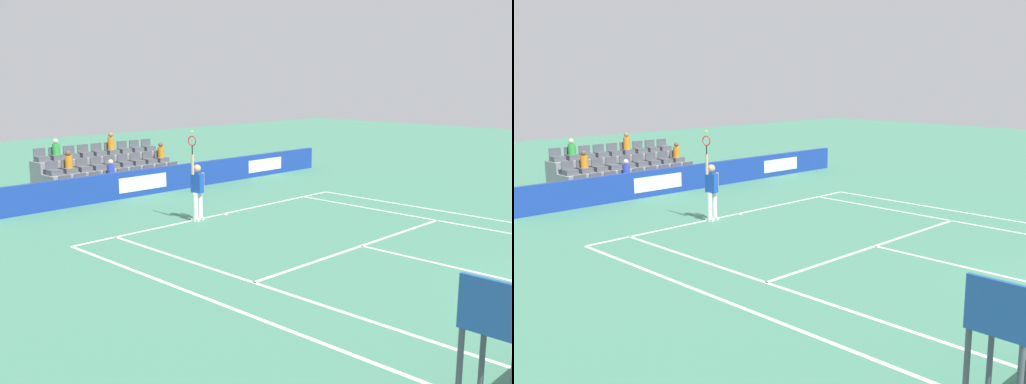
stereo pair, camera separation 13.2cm
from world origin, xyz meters
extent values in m
cube|color=white|center=(0.00, -11.89, 0.00)|extent=(10.97, 0.10, 0.01)
cube|color=white|center=(0.00, -6.40, 0.00)|extent=(8.23, 0.10, 0.01)
cube|color=white|center=(0.00, -3.20, 0.00)|extent=(0.10, 6.40, 0.01)
cube|color=white|center=(4.12, -5.95, 0.00)|extent=(0.10, 11.89, 0.01)
cube|color=white|center=(-4.12, -5.95, 0.00)|extent=(0.10, 11.89, 0.01)
cube|color=white|center=(5.49, -5.95, 0.00)|extent=(0.10, 11.89, 0.01)
cube|color=white|center=(-5.49, -5.95, 0.00)|extent=(0.10, 11.89, 0.01)
cube|color=white|center=(0.00, -11.79, 0.00)|extent=(0.10, 0.20, 0.01)
cube|color=#193899|center=(0.00, -16.49, 0.50)|extent=(20.21, 0.20, 1.00)
cube|color=white|center=(-6.74, -16.38, 0.50)|extent=(2.16, 0.01, 0.56)
cube|color=white|center=(0.00, -16.38, 0.50)|extent=(2.16, 0.01, 0.56)
cylinder|color=white|center=(1.05, -11.82, 0.45)|extent=(0.16, 0.16, 0.90)
cylinder|color=white|center=(1.28, -11.77, 0.45)|extent=(0.16, 0.16, 0.90)
cube|color=white|center=(1.05, -11.82, 0.04)|extent=(0.17, 0.28, 0.08)
cube|color=white|center=(1.28, -11.77, 0.04)|extent=(0.17, 0.28, 0.08)
cube|color=#1947B2|center=(1.16, -11.79, 1.20)|extent=(0.29, 0.40, 0.60)
sphere|color=#D3A884|center=(1.16, -11.79, 1.66)|extent=(0.24, 0.24, 0.24)
cylinder|color=#D3A884|center=(1.38, -11.75, 1.81)|extent=(0.09, 0.09, 0.62)
cylinder|color=#D3A884|center=(0.94, -11.79, 1.22)|extent=(0.09, 0.09, 0.56)
cylinder|color=black|center=(1.38, -11.75, 2.26)|extent=(0.04, 0.04, 0.28)
torus|color=red|center=(1.38, -11.75, 2.54)|extent=(0.09, 0.31, 0.31)
sphere|color=#D1E533|center=(1.38, -11.75, 2.82)|extent=(0.07, 0.07, 0.07)
cylinder|color=#474C54|center=(6.39, -0.28, 0.85)|extent=(0.07, 0.07, 1.71)
cube|color=#23519E|center=(6.69, 0.02, 1.75)|extent=(0.70, 0.70, 0.08)
cube|color=#23519E|center=(7.01, 0.02, 2.06)|extent=(0.06, 0.70, 0.55)
cube|color=#474C54|center=(6.69, -0.30, 1.93)|extent=(0.56, 0.05, 0.04)
cube|color=gray|center=(0.00, -17.57, 0.21)|extent=(5.58, 0.95, 0.42)
cube|color=#545960|center=(-2.48, -17.57, 0.52)|extent=(0.48, 0.44, 0.20)
cube|color=#545960|center=(-2.48, -17.77, 0.77)|extent=(0.48, 0.04, 0.30)
cube|color=#545960|center=(-1.86, -17.57, 0.52)|extent=(0.48, 0.44, 0.20)
cube|color=#545960|center=(-1.86, -17.77, 0.77)|extent=(0.48, 0.04, 0.30)
cube|color=#545960|center=(-1.24, -17.57, 0.52)|extent=(0.48, 0.44, 0.20)
cube|color=#545960|center=(-1.24, -17.77, 0.77)|extent=(0.48, 0.04, 0.30)
cube|color=#545960|center=(-0.62, -17.57, 0.52)|extent=(0.48, 0.44, 0.20)
cube|color=#545960|center=(-0.62, -17.77, 0.77)|extent=(0.48, 0.04, 0.30)
cube|color=#545960|center=(0.00, -17.57, 0.52)|extent=(0.48, 0.44, 0.20)
cube|color=#545960|center=(0.00, -17.77, 0.77)|extent=(0.48, 0.04, 0.30)
cube|color=#545960|center=(0.62, -17.57, 0.52)|extent=(0.48, 0.44, 0.20)
cube|color=#545960|center=(0.62, -17.77, 0.77)|extent=(0.48, 0.04, 0.30)
cube|color=#545960|center=(1.24, -17.57, 0.52)|extent=(0.48, 0.44, 0.20)
cube|color=#545960|center=(1.24, -17.77, 0.77)|extent=(0.48, 0.04, 0.30)
cube|color=#545960|center=(1.86, -17.57, 0.52)|extent=(0.48, 0.44, 0.20)
cube|color=#545960|center=(1.86, -17.77, 0.77)|extent=(0.48, 0.04, 0.30)
cube|color=#545960|center=(2.48, -17.57, 0.52)|extent=(0.48, 0.44, 0.20)
cube|color=#545960|center=(2.48, -17.77, 0.77)|extent=(0.48, 0.04, 0.30)
cube|color=gray|center=(0.00, -18.52, 0.42)|extent=(5.58, 0.95, 0.84)
cube|color=#545960|center=(-2.48, -18.52, 0.94)|extent=(0.48, 0.44, 0.20)
cube|color=#545960|center=(-2.48, -18.72, 1.19)|extent=(0.48, 0.04, 0.30)
cube|color=#545960|center=(-1.86, -18.52, 0.94)|extent=(0.48, 0.44, 0.20)
cube|color=#545960|center=(-1.86, -18.72, 1.19)|extent=(0.48, 0.04, 0.30)
cube|color=#545960|center=(-1.24, -18.52, 0.94)|extent=(0.48, 0.44, 0.20)
cube|color=#545960|center=(-1.24, -18.72, 1.19)|extent=(0.48, 0.04, 0.30)
cube|color=#545960|center=(-0.62, -18.52, 0.94)|extent=(0.48, 0.44, 0.20)
cube|color=#545960|center=(-0.62, -18.72, 1.19)|extent=(0.48, 0.04, 0.30)
cube|color=#545960|center=(0.00, -18.52, 0.94)|extent=(0.48, 0.44, 0.20)
cube|color=#545960|center=(0.00, -18.72, 1.19)|extent=(0.48, 0.04, 0.30)
cube|color=#545960|center=(0.62, -18.52, 0.94)|extent=(0.48, 0.44, 0.20)
cube|color=#545960|center=(0.62, -18.72, 1.19)|extent=(0.48, 0.04, 0.30)
cube|color=#545960|center=(1.24, -18.52, 0.94)|extent=(0.48, 0.44, 0.20)
cube|color=#545960|center=(1.24, -18.72, 1.19)|extent=(0.48, 0.04, 0.30)
cube|color=#545960|center=(1.86, -18.52, 0.94)|extent=(0.48, 0.44, 0.20)
cube|color=#545960|center=(1.86, -18.72, 1.19)|extent=(0.48, 0.04, 0.30)
cube|color=#545960|center=(2.48, -18.52, 0.94)|extent=(0.48, 0.44, 0.20)
cube|color=#545960|center=(2.48, -18.72, 1.19)|extent=(0.48, 0.04, 0.30)
cube|color=gray|center=(0.00, -19.47, 0.63)|extent=(5.58, 0.95, 1.26)
cube|color=#545960|center=(-2.48, -19.47, 1.36)|extent=(0.48, 0.44, 0.20)
cube|color=#545960|center=(-2.48, -19.67, 1.61)|extent=(0.48, 0.04, 0.30)
cube|color=#545960|center=(-1.86, -19.47, 1.36)|extent=(0.48, 0.44, 0.20)
cube|color=#545960|center=(-1.86, -19.67, 1.61)|extent=(0.48, 0.04, 0.30)
cube|color=#545960|center=(-1.24, -19.47, 1.36)|extent=(0.48, 0.44, 0.20)
cube|color=#545960|center=(-1.24, -19.67, 1.61)|extent=(0.48, 0.04, 0.30)
cube|color=#545960|center=(-0.62, -19.47, 1.36)|extent=(0.48, 0.44, 0.20)
cube|color=#545960|center=(-0.62, -19.67, 1.61)|extent=(0.48, 0.04, 0.30)
cube|color=#545960|center=(0.00, -19.47, 1.36)|extent=(0.48, 0.44, 0.20)
cube|color=#545960|center=(0.00, -19.67, 1.61)|extent=(0.48, 0.04, 0.30)
cube|color=#545960|center=(0.62, -19.47, 1.36)|extent=(0.48, 0.44, 0.20)
cube|color=#545960|center=(0.62, -19.67, 1.61)|extent=(0.48, 0.04, 0.30)
cube|color=#545960|center=(1.24, -19.47, 1.36)|extent=(0.48, 0.44, 0.20)
cube|color=#545960|center=(1.24, -19.67, 1.61)|extent=(0.48, 0.04, 0.30)
cube|color=#545960|center=(1.86, -19.47, 1.36)|extent=(0.48, 0.44, 0.20)
cube|color=#545960|center=(1.86, -19.67, 1.61)|extent=(0.48, 0.04, 0.30)
cube|color=#545960|center=(2.48, -19.47, 1.36)|extent=(0.48, 0.44, 0.20)
cube|color=#545960|center=(2.48, -19.67, 1.61)|extent=(0.48, 0.04, 0.30)
cylinder|color=orange|center=(-0.62, -19.52, 1.72)|extent=(0.28, 0.28, 0.52)
sphere|color=#9E7251|center=(-0.62, -19.52, 2.08)|extent=(0.20, 0.20, 0.20)
cylinder|color=orange|center=(1.86, -18.57, 1.27)|extent=(0.28, 0.28, 0.47)
sphere|color=brown|center=(1.86, -18.57, 1.61)|extent=(0.20, 0.20, 0.20)
cylinder|color=blue|center=(0.62, -17.62, 0.88)|extent=(0.28, 0.28, 0.52)
sphere|color=beige|center=(0.62, -17.62, 1.24)|extent=(0.20, 0.20, 0.20)
cylinder|color=green|center=(1.86, -19.52, 1.68)|extent=(0.28, 0.28, 0.43)
sphere|color=beige|center=(1.86, -19.52, 1.99)|extent=(0.20, 0.20, 0.20)
cylinder|color=orange|center=(-2.48, -18.57, 1.26)|extent=(0.28, 0.28, 0.45)
sphere|color=brown|center=(-2.48, -18.57, 1.59)|extent=(0.20, 0.20, 0.20)
sphere|color=#D1E533|center=(0.96, -2.50, 0.03)|extent=(0.07, 0.07, 0.07)
camera|label=1|loc=(13.09, 2.50, 4.44)|focal=42.28mm
camera|label=2|loc=(13.00, 2.59, 4.44)|focal=42.28mm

